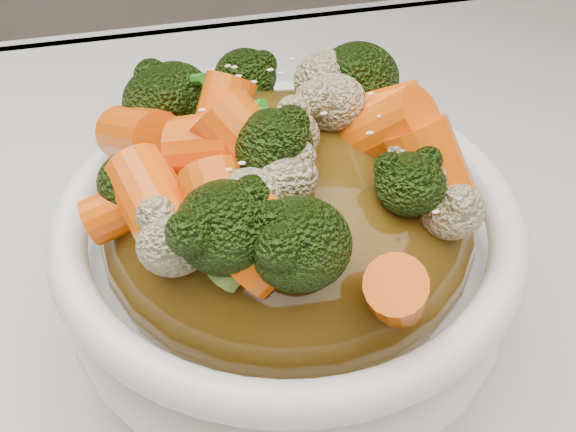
{
  "coord_description": "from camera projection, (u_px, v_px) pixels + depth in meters",
  "views": [
    {
      "loc": [
        -0.02,
        -0.22,
        1.06
      ],
      "look_at": [
        0.04,
        0.02,
        0.83
      ],
      "focal_mm": 42.0,
      "sensor_mm": 36.0,
      "label": 1
    }
  ],
  "objects": [
    {
      "name": "tablecloth",
      "position": [
        231.0,
        383.0,
        0.39
      ],
      "size": [
        1.2,
        0.8,
        0.04
      ],
      "primitive_type": "cube",
      "color": "silver",
      "rests_on": "dining_table"
    },
    {
      "name": "bowl",
      "position": [
        288.0,
        264.0,
        0.36
      ],
      "size": [
        0.28,
        0.28,
        0.09
      ],
      "primitive_type": null,
      "rotation": [
        0.0,
        0.0,
        -0.23
      ],
      "color": "white",
      "rests_on": "tablecloth"
    },
    {
      "name": "sauce_base",
      "position": [
        288.0,
        221.0,
        0.34
      ],
      "size": [
        0.23,
        0.23,
        0.1
      ],
      "primitive_type": "ellipsoid",
      "rotation": [
        0.0,
        0.0,
        -0.23
      ],
      "color": "#4F360D",
      "rests_on": "bowl"
    },
    {
      "name": "carrots",
      "position": [
        288.0,
        109.0,
        0.3
      ],
      "size": [
        0.23,
        0.23,
        0.05
      ],
      "primitive_type": null,
      "rotation": [
        0.0,
        0.0,
        -0.23
      ],
      "color": "#FB5E08",
      "rests_on": "sauce_base"
    },
    {
      "name": "broccoli",
      "position": [
        288.0,
        111.0,
        0.3
      ],
      "size": [
        0.23,
        0.23,
        0.05
      ],
      "primitive_type": null,
      "rotation": [
        0.0,
        0.0,
        -0.23
      ],
      "color": "black",
      "rests_on": "sauce_base"
    },
    {
      "name": "cauliflower",
      "position": [
        288.0,
        115.0,
        0.3
      ],
      "size": [
        0.23,
        0.23,
        0.04
      ],
      "primitive_type": null,
      "rotation": [
        0.0,
        0.0,
        -0.23
      ],
      "color": "#C9BC89",
      "rests_on": "sauce_base"
    },
    {
      "name": "scallions",
      "position": [
        288.0,
        107.0,
        0.3
      ],
      "size": [
        0.17,
        0.17,
        0.02
      ],
      "primitive_type": null,
      "rotation": [
        0.0,
        0.0,
        -0.23
      ],
      "color": "#23771B",
      "rests_on": "sauce_base"
    },
    {
      "name": "sesame_seeds",
      "position": [
        288.0,
        107.0,
        0.3
      ],
      "size": [
        0.2,
        0.2,
        0.01
      ],
      "primitive_type": null,
      "rotation": [
        0.0,
        0.0,
        -0.23
      ],
      "color": "beige",
      "rests_on": "sauce_base"
    }
  ]
}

